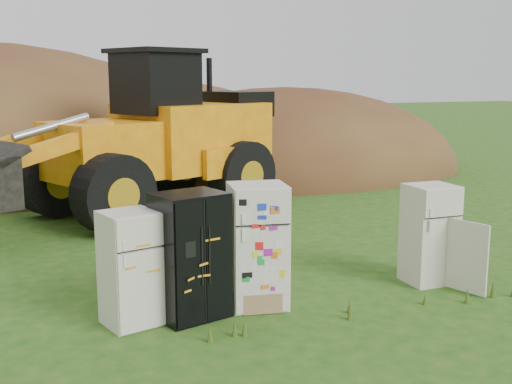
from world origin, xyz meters
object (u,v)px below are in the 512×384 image
fridge_sticker (258,246)px  wheel_loader (122,134)px  fridge_black_side (190,256)px  fridge_open_door (429,234)px  fridge_leftmost (130,268)px

fridge_sticker → wheel_loader: wheel_loader is taller
fridge_black_side → fridge_open_door: fridge_black_side is taller
fridge_sticker → wheel_loader: (-0.65, 6.77, 1.09)m
fridge_black_side → fridge_sticker: fridge_sticker is taller
fridge_leftmost → wheel_loader: size_ratio=0.19×
fridge_leftmost → fridge_open_door: fridge_open_door is taller
fridge_open_door → wheel_loader: bearing=120.3°
fridge_black_side → fridge_leftmost: bearing=161.5°
fridge_black_side → fridge_sticker: size_ratio=0.98×
fridge_leftmost → fridge_sticker: fridge_sticker is taller
fridge_black_side → wheel_loader: 6.93m
fridge_open_door → wheel_loader: 7.82m
fridge_sticker → fridge_open_door: size_ratio=1.12×
fridge_open_door → wheel_loader: wheel_loader is taller
fridge_leftmost → wheel_loader: wheel_loader is taller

